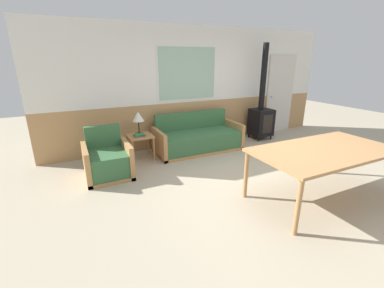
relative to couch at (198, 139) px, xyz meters
name	(u,v)px	position (x,y,z in m)	size (l,w,h in m)	color
ground_plane	(272,185)	(0.34, -2.04, -0.26)	(16.00, 16.00, 0.00)	#B2A58C
wall_back	(199,86)	(0.32, 0.59, 1.11)	(7.20, 0.09, 2.70)	tan
couch	(198,139)	(0.00, 0.00, 0.00)	(1.94, 0.82, 0.83)	#B27F4C
armchair	(108,162)	(-2.04, -0.51, 0.01)	(0.77, 0.79, 0.85)	#B27F4C
side_table	(140,139)	(-1.30, 0.06, 0.16)	(0.49, 0.49, 0.51)	#B27F4C
table_lamp	(138,117)	(-1.29, 0.14, 0.60)	(0.23, 0.23, 0.47)	black
book_stack	(140,135)	(-1.33, -0.03, 0.28)	(0.24, 0.17, 0.06)	#994C84
dining_table	(324,153)	(0.67, -2.64, 0.45)	(2.08, 1.09, 0.77)	#B27F4C
wood_stove	(261,115)	(1.88, 0.13, 0.35)	(0.49, 0.50, 2.35)	black
entry_door	(280,94)	(2.83, 0.54, 0.78)	(0.91, 0.09, 2.09)	silver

